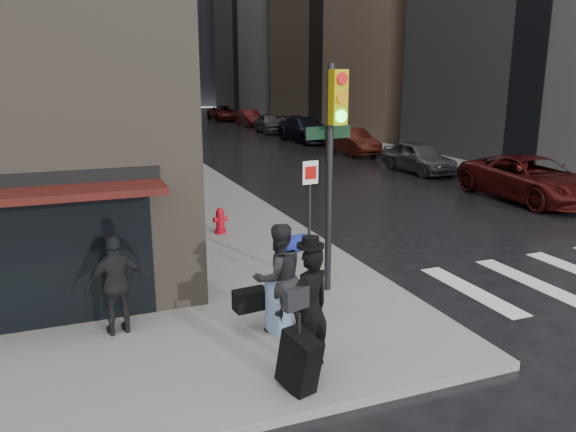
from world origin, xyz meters
name	(u,v)px	position (x,y,z in m)	size (l,w,h in m)	color
ground	(347,337)	(0.00, 0.00, 0.00)	(140.00, 140.00, 0.00)	black
sidewalk_left	(144,149)	(0.00, 27.00, 0.07)	(4.00, 50.00, 0.15)	slate
sidewalk_right	(342,140)	(13.50, 27.00, 0.07)	(3.00, 50.00, 0.15)	slate
bldg_right_far	(321,7)	(26.00, 58.00, 12.50)	(22.00, 20.00, 25.00)	slate
man_overcoat	(307,316)	(-1.21, -1.02, 1.03)	(1.08, 1.32, 2.10)	black
man_jeans	(278,278)	(-1.12, 0.46, 1.12)	(1.40, 0.83, 1.93)	black
man_greycoat	(117,285)	(-3.71, 1.35, 1.03)	(1.09, 0.58, 1.76)	black
traffic_light	(331,149)	(0.48, 1.76, 3.09)	(1.13, 0.57, 4.56)	black
fire_hydrant	(220,222)	(-0.48, 6.84, 0.48)	(0.42, 0.32, 0.73)	#B20A1A
parked_car_0	(531,179)	(11.37, 7.51, 0.80)	(2.65, 5.76, 1.60)	#3E0D0C
parked_car_1	(419,157)	(11.05, 14.17, 0.73)	(1.73, 4.29, 1.46)	#3F3F44
parked_car_2	(352,142)	(11.04, 20.82, 0.73)	(1.55, 4.44, 1.46)	#3E120C
parked_car_3	(306,130)	(10.97, 27.48, 0.82)	(2.31, 5.68, 1.65)	black
parked_car_4	(270,123)	(10.75, 34.14, 0.76)	(1.79, 4.44, 1.51)	#4E4E53
parked_car_5	(249,118)	(11.15, 40.80, 0.69)	(1.47, 4.21, 1.39)	#440D0D
parked_car_6	(224,113)	(10.55, 47.46, 0.72)	(2.40, 5.20, 1.44)	#400F0C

